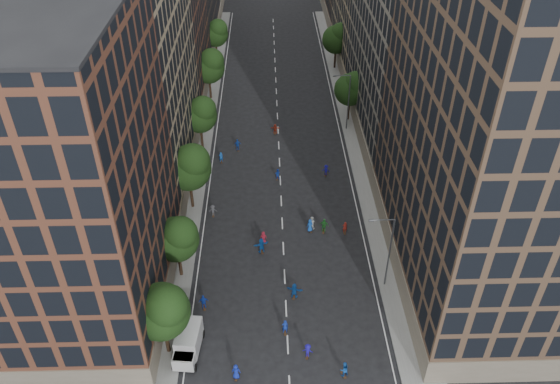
% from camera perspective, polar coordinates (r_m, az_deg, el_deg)
% --- Properties ---
extents(ground, '(240.00, 240.00, 0.00)m').
position_cam_1_polar(ground, '(80.70, -0.12, 4.70)').
color(ground, black).
rests_on(ground, ground).
extents(sidewalk_left, '(4.00, 105.00, 0.15)m').
position_cam_1_polar(sidewalk_left, '(87.72, -8.16, 7.18)').
color(sidewalk_left, slate).
rests_on(sidewalk_left, ground).
extents(sidewalk_right, '(4.00, 105.00, 0.15)m').
position_cam_1_polar(sidewalk_right, '(88.15, 7.65, 7.38)').
color(sidewalk_right, slate).
rests_on(sidewalk_right, ground).
extents(bldg_left_a, '(14.00, 22.00, 30.00)m').
position_cam_1_polar(bldg_left_a, '(51.26, -21.07, 1.21)').
color(bldg_left_a, '#562F21').
rests_on(bldg_left_a, ground).
extents(bldg_left_b, '(14.00, 26.00, 34.00)m').
position_cam_1_polar(bldg_left_b, '(70.66, -16.12, 13.92)').
color(bldg_left_b, '#928060').
rests_on(bldg_left_b, ground).
extents(bldg_left_c, '(14.00, 20.00, 28.00)m').
position_cam_1_polar(bldg_left_c, '(92.76, -12.84, 17.76)').
color(bldg_left_c, '#562F21').
rests_on(bldg_left_c, ground).
extents(bldg_right_a, '(14.00, 30.00, 36.00)m').
position_cam_1_polar(bldg_right_a, '(54.06, 21.26, 6.85)').
color(bldg_right_a, '#4E392A').
rests_on(bldg_right_a, ground).
extents(bldg_right_b, '(14.00, 28.00, 33.00)m').
position_cam_1_polar(bldg_right_b, '(79.76, 14.16, 16.41)').
color(bldg_right_b, '#686156').
rests_on(bldg_right_b, ground).
extents(tree_left_0, '(5.20, 5.20, 8.83)m').
position_cam_1_polar(tree_left_0, '(49.81, -12.15, -11.96)').
color(tree_left_0, black).
rests_on(tree_left_0, ground).
extents(tree_left_1, '(4.80, 4.80, 8.21)m').
position_cam_1_polar(tree_left_1, '(57.08, -10.66, -4.70)').
color(tree_left_1, black).
rests_on(tree_left_1, ground).
extents(tree_left_2, '(5.60, 5.60, 9.45)m').
position_cam_1_polar(tree_left_2, '(66.00, -9.43, 2.70)').
color(tree_left_2, black).
rests_on(tree_left_2, ground).
extents(tree_left_3, '(5.00, 5.00, 8.58)m').
position_cam_1_polar(tree_left_3, '(78.21, -8.30, 8.11)').
color(tree_left_3, black).
rests_on(tree_left_3, ground).
extents(tree_left_4, '(5.40, 5.40, 9.08)m').
position_cam_1_polar(tree_left_4, '(92.39, -7.39, 13.00)').
color(tree_left_4, black).
rests_on(tree_left_4, ground).
extents(tree_left_5, '(4.80, 4.80, 8.33)m').
position_cam_1_polar(tree_left_5, '(107.36, -6.69, 16.23)').
color(tree_left_5, black).
rests_on(tree_left_5, ground).
extents(tree_right_a, '(5.00, 5.00, 8.39)m').
position_cam_1_polar(tree_right_a, '(85.83, 7.50, 10.74)').
color(tree_right_a, black).
rests_on(tree_right_a, ground).
extents(tree_right_b, '(5.20, 5.20, 8.83)m').
position_cam_1_polar(tree_right_b, '(103.90, 6.03, 15.73)').
color(tree_right_b, black).
rests_on(tree_right_b, ground).
extents(streetlamp_near, '(2.64, 0.22, 9.06)m').
position_cam_1_polar(streetlamp_near, '(56.45, 11.20, -5.87)').
color(streetlamp_near, '#595B60').
rests_on(streetlamp_near, ground).
extents(streetlamp_far, '(2.64, 0.22, 9.06)m').
position_cam_1_polar(streetlamp_far, '(83.35, 7.03, 9.60)').
color(streetlamp_far, '#595B60').
rests_on(streetlamp_far, ground).
extents(cargo_van, '(2.64, 4.88, 2.50)m').
position_cam_1_polar(cargo_van, '(53.09, -9.60, -15.26)').
color(cargo_van, '#BDBDBF').
rests_on(cargo_van, ground).
extents(skater_0, '(0.87, 0.62, 1.66)m').
position_cam_1_polar(skater_0, '(51.27, -4.61, -18.23)').
color(skater_0, '#13249D').
rests_on(skater_0, ground).
extents(skater_1, '(0.65, 0.46, 1.69)m').
position_cam_1_polar(skater_1, '(54.16, 0.52, -13.92)').
color(skater_1, navy).
rests_on(skater_1, ground).
extents(skater_2, '(1.00, 0.90, 1.68)m').
position_cam_1_polar(skater_2, '(51.57, 6.70, -17.94)').
color(skater_2, '#144CA9').
rests_on(skater_2, ground).
extents(skater_3, '(1.09, 0.79, 1.52)m').
position_cam_1_polar(skater_3, '(52.60, 2.91, -16.25)').
color(skater_3, '#1A1296').
rests_on(skater_3, ground).
extents(skater_4, '(1.08, 0.57, 1.75)m').
position_cam_1_polar(skater_4, '(56.70, -7.97, -11.32)').
color(skater_4, '#1432A3').
rests_on(skater_4, ground).
extents(skater_5, '(1.77, 0.97, 1.82)m').
position_cam_1_polar(skater_5, '(57.17, 1.50, -10.30)').
color(skater_5, '#114191').
rests_on(skater_5, ground).
extents(skater_6, '(0.84, 0.60, 1.62)m').
position_cam_1_polar(skater_6, '(63.26, -1.75, -4.82)').
color(skater_6, maroon).
rests_on(skater_6, ground).
extents(skater_7, '(0.56, 0.38, 1.52)m').
position_cam_1_polar(skater_7, '(65.15, 6.79, -3.71)').
color(skater_7, '#A1241A').
rests_on(skater_7, ground).
extents(skater_8, '(0.98, 0.85, 1.74)m').
position_cam_1_polar(skater_8, '(65.28, 3.31, -3.26)').
color(skater_8, silver).
rests_on(skater_8, ground).
extents(skater_9, '(1.00, 0.61, 1.51)m').
position_cam_1_polar(skater_9, '(67.71, -7.02, -1.95)').
color(skater_9, '#45464B').
rests_on(skater_9, ground).
extents(skater_10, '(1.19, 0.73, 1.89)m').
position_cam_1_polar(skater_10, '(64.88, 4.62, -3.54)').
color(skater_10, '#206C25').
rests_on(skater_10, ground).
extents(skater_11, '(1.87, 1.15, 1.92)m').
position_cam_1_polar(skater_11, '(62.04, -1.95, -5.64)').
color(skater_11, '#134B9C').
rests_on(skater_11, ground).
extents(skater_12, '(0.96, 0.82, 1.66)m').
position_cam_1_polar(skater_12, '(64.95, 3.15, -3.54)').
color(skater_12, blue).
rests_on(skater_12, ground).
extents(skater_13, '(0.63, 0.48, 1.56)m').
position_cam_1_polar(skater_13, '(77.38, -6.18, 3.61)').
color(skater_13, '#1550B1').
rests_on(skater_13, ground).
extents(skater_14, '(0.86, 0.75, 1.50)m').
position_cam_1_polar(skater_14, '(73.55, -0.27, 1.88)').
color(skater_14, '#1539B0').
rests_on(skater_14, ground).
extents(skater_15, '(1.14, 0.89, 1.55)m').
position_cam_1_polar(skater_15, '(74.51, 4.82, 2.27)').
color(skater_15, '#15118D').
rests_on(skater_15, ground).
extents(skater_16, '(1.13, 0.75, 1.79)m').
position_cam_1_polar(skater_16, '(79.74, -4.45, 4.91)').
color(skater_16, '#133BA1').
rests_on(skater_16, ground).
extents(skater_17, '(1.47, 0.58, 1.54)m').
position_cam_1_polar(skater_17, '(83.71, -0.51, 6.59)').
color(skater_17, '#9F2D1A').
rests_on(skater_17, ground).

